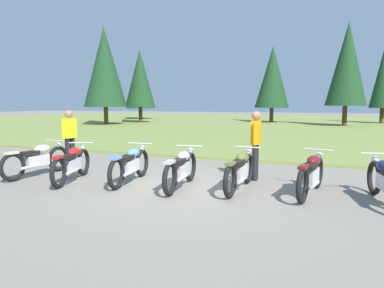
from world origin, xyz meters
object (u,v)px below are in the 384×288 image
Objects in this scene: motorcycle_red at (72,163)px; rider_in_hivis_vest at (256,141)px; motorcycle_cream at (37,159)px; motorcycle_silver at (181,168)px; motorcycle_olive at (240,170)px; motorcycle_maroon at (311,174)px; rider_checking_bike at (70,136)px; motorcycle_sky_blue at (130,164)px.

motorcycle_red is 1.22× the size of rider_in_hivis_vest.
motorcycle_cream is 1.00× the size of motorcycle_silver.
motorcycle_silver is at bearing 2.73° from motorcycle_cream.
motorcycle_olive is 1.44m from motorcycle_maroon.
motorcycle_cream is 1.26× the size of rider_checking_bike.
motorcycle_cream and motorcycle_red have the same top height.
rider_in_hivis_vest is at bearing 26.85° from motorcycle_sky_blue.
motorcycle_red is 4.43m from rider_in_hivis_vest.
motorcycle_olive is (5.18, 0.46, 0.00)m from motorcycle_cream.
motorcycle_cream is at bearing -175.05° from motorcycle_maroon.
motorcycle_cream is 3.93m from motorcycle_silver.
motorcycle_olive is (1.25, 0.28, 0.00)m from motorcycle_silver.
motorcycle_cream is at bearing -174.88° from motorcycle_olive.
motorcycle_sky_blue is 1.32m from motorcycle_silver.
motorcycle_silver is 1.28m from motorcycle_olive.
motorcycle_sky_blue and motorcycle_silver have the same top height.
rider_in_hivis_vest is at bearing 45.89° from motorcycle_silver.
motorcycle_cream is 1.26× the size of rider_in_hivis_vest.
motorcycle_maroon is (4.01, 0.34, 0.00)m from motorcycle_sky_blue.
motorcycle_silver is 2.01m from rider_in_hivis_vest.
motorcycle_silver is (2.68, 0.35, 0.00)m from motorcycle_red.
motorcycle_sky_blue is 4.02m from motorcycle_maroon.
motorcycle_olive is 5.17m from rider_checking_bike.
motorcycle_sky_blue is 1.26× the size of rider_checking_bike.
motorcycle_cream is 1.00× the size of motorcycle_olive.
motorcycle_silver is (3.93, 0.19, 0.00)m from motorcycle_cream.
motorcycle_olive and motorcycle_maroon have the same top height.
motorcycle_red and motorcycle_maroon have the same top height.
rider_checking_bike is (-2.53, 0.90, 0.51)m from motorcycle_sky_blue.
motorcycle_silver is at bearing -1.95° from motorcycle_sky_blue.
motorcycle_red is 5.42m from motorcycle_maroon.
motorcycle_maroon is at bearing 4.36° from motorcycle_olive.
motorcycle_maroon is at bearing -4.89° from rider_checking_bike.
rider_checking_bike is (-6.54, 0.56, 0.51)m from motorcycle_maroon.
motorcycle_sky_blue is at bearing 16.19° from motorcycle_red.
motorcycle_maroon is (1.44, 0.11, 0.00)m from motorcycle_olive.
motorcycle_red is 3.98m from motorcycle_olive.
motorcycle_silver is (1.32, -0.04, 0.00)m from motorcycle_sky_blue.
motorcycle_red is at bearing -7.52° from motorcycle_cream.
motorcycle_red is 0.98× the size of motorcycle_maroon.
motorcycle_maroon is at bearing -37.22° from rider_in_hivis_vest.
motorcycle_silver is 1.00× the size of motorcycle_olive.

